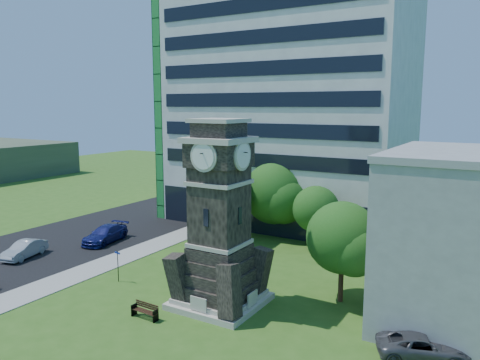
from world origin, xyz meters
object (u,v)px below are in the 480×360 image
Objects in this scene: clock_tower at (220,227)px; street_sign at (118,262)px; car_east_lot at (423,347)px; park_bench at (145,310)px; car_street_mid at (25,249)px; car_street_north at (105,234)px.

clock_tower is 9.55m from street_sign.
car_east_lot is 2.47× the size of park_bench.
park_bench is (17.01, -3.53, -0.20)m from car_street_mid.
clock_tower is 13.56m from car_east_lot.
car_street_north reaches higher than park_bench.
car_east_lot is (32.60, 0.28, -0.07)m from car_street_mid.
park_bench is (14.47, -10.38, -0.27)m from car_street_north.
car_street_mid is 0.81× the size of car_street_north.
car_street_mid is at bearing 170.31° from park_bench.
street_sign is at bearing 67.07° from car_east_lot.
car_street_mid is 17.37m from park_bench.
car_east_lot is 21.51m from street_sign.
street_sign reaches higher than car_street_north.
park_bench is at bearing -23.99° from street_sign.
car_east_lot is at bearing -1.36° from clock_tower.
street_sign reaches higher than park_bench.
park_bench is (-2.84, -4.11, -4.77)m from clock_tower.
clock_tower is at bearing 65.11° from car_east_lot.
clock_tower reaches higher than park_bench.
car_street_north is at bearing 148.84° from street_sign.
clock_tower is at bearing 57.34° from park_bench.
clock_tower is 6.91m from park_bench.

